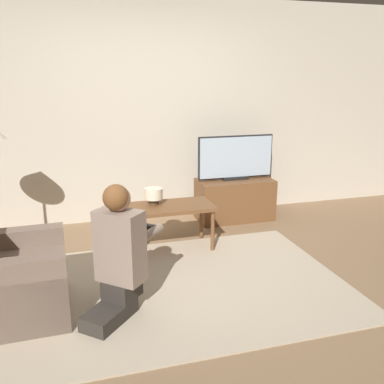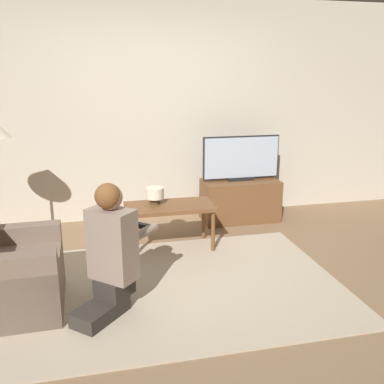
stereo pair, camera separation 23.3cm
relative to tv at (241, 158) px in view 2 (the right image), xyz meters
The scene contains 9 objects.
ground_plane 2.04m from the tv, 125.95° to the right, with size 10.00×10.00×0.00m, color #896B4C.
wall_back 1.29m from the tv, 159.90° to the left, with size 10.00×0.06×2.60m.
rug 2.03m from the tv, 125.95° to the right, with size 2.80×1.93×0.02m.
tv_stand 0.52m from the tv, 90.00° to the right, with size 0.91×0.45×0.50m.
tv is the anchor object (origin of this frame).
coffee_table 1.26m from the tv, 145.04° to the right, with size 0.89×0.46×0.47m.
armchair 2.93m from the tv, 146.23° to the right, with size 0.77×0.77×0.84m.
person_kneeling 2.42m from the tv, 132.23° to the right, with size 0.71×0.75×0.99m.
table_lamp 1.30m from the tv, 151.12° to the right, with size 0.18×0.18×0.17m.
Camera 2 is at (-0.58, -3.22, 1.75)m, focal length 40.00 mm.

